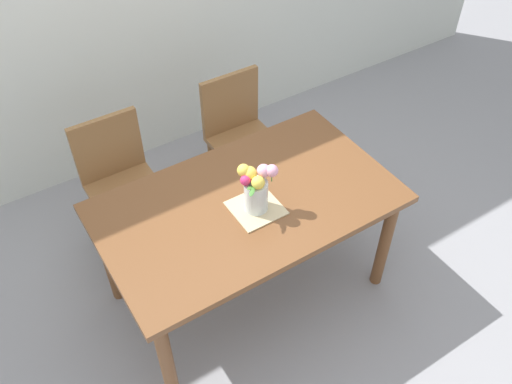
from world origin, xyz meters
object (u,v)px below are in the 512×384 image
dining_table (248,213)px  chair_right (239,131)px  chair_left (120,177)px  flower_vase (256,187)px

dining_table → chair_right: chair_right is taller
chair_left → flower_vase: (0.44, -0.87, 0.40)m
dining_table → chair_right: (0.43, 0.80, -0.15)m
chair_left → chair_right: same height
chair_left → chair_right: size_ratio=1.00×
chair_left → dining_table: bearing=118.2°
chair_left → chair_right: 0.86m
chair_right → dining_table: bearing=61.8°
dining_table → chair_right: size_ratio=1.74×
flower_vase → chair_left: bearing=116.8°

